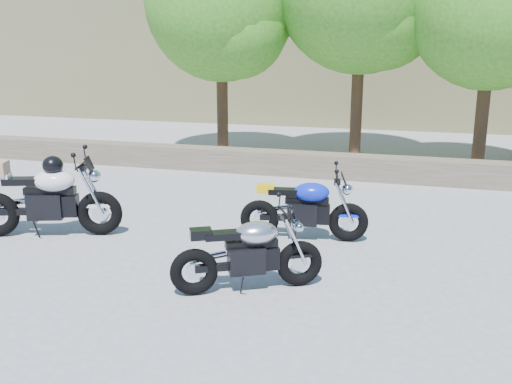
# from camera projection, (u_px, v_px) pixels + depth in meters

# --- Properties ---
(ground) EXTENTS (90.00, 90.00, 0.00)m
(ground) POSITION_uv_depth(u_px,v_px,m) (219.00, 267.00, 7.25)
(ground) COLOR gray
(ground) RESTS_ON ground
(stone_wall) EXTENTS (22.00, 0.55, 0.50)m
(stone_wall) POSITION_uv_depth(u_px,v_px,m) (306.00, 164.00, 12.30)
(stone_wall) COLOR brown
(stone_wall) RESTS_ON ground
(tree_decid_left) EXTENTS (3.67, 3.67, 5.62)m
(tree_decid_left) POSITION_uv_depth(u_px,v_px,m) (224.00, 7.00, 13.64)
(tree_decid_left) COLOR #382314
(tree_decid_left) RESTS_ON ground
(tree_decid_right) EXTENTS (3.54, 3.54, 5.41)m
(tree_decid_right) POSITION_uv_depth(u_px,v_px,m) (498.00, 8.00, 11.82)
(tree_decid_right) COLOR #382314
(tree_decid_right) RESTS_ON ground
(silver_bike) EXTENTS (1.62, 0.97, 0.89)m
(silver_bike) POSITION_uv_depth(u_px,v_px,m) (249.00, 254.00, 6.46)
(silver_bike) COLOR black
(silver_bike) RESTS_ON ground
(white_bike) EXTENTS (2.10, 0.94, 1.20)m
(white_bike) POSITION_uv_depth(u_px,v_px,m) (46.00, 197.00, 8.31)
(white_bike) COLOR black
(white_bike) RESTS_ON ground
(blue_bike) EXTENTS (1.85, 0.58, 0.93)m
(blue_bike) POSITION_uv_depth(u_px,v_px,m) (305.00, 209.00, 8.17)
(blue_bike) COLOR black
(blue_bike) RESTS_ON ground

